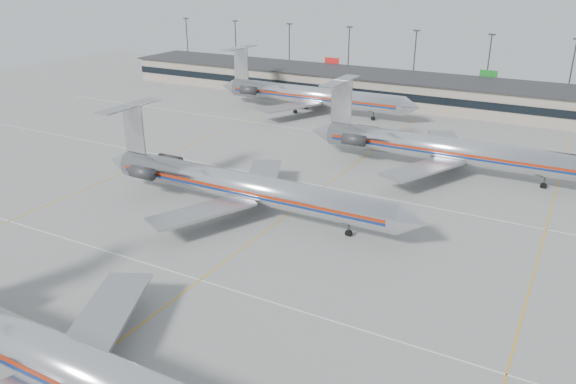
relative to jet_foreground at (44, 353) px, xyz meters
The scene contains 9 objects.
ground 9.33m from the jet_foreground, 89.85° to the left, with size 260.00×260.00×0.00m, color gray.
apron_markings 18.96m from the jet_foreground, 89.93° to the left, with size 160.00×0.15×0.02m, color silver.
terminal 106.59m from the jet_foreground, 89.99° to the left, with size 162.00×17.00×6.25m.
light_mast_row 120.72m from the jet_foreground, 89.99° to the left, with size 163.60×0.40×15.28m.
jet_foreground is the anchor object (origin of this frame).
jet_second_row 35.83m from the jet_foreground, 99.18° to the left, with size 47.31×27.86×12.38m.
jet_third_row 64.68m from the jet_foreground, 78.01° to the left, with size 47.34×29.12×12.95m.
jet_back_row 90.63m from the jet_foreground, 104.13° to the left, with size 47.75×29.37×13.06m.
belt_loader 3.87m from the jet_foreground, 59.58° to the left, with size 4.97×2.60×2.54m.
Camera 1 is at (31.94, -29.62, 30.02)m, focal length 35.00 mm.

